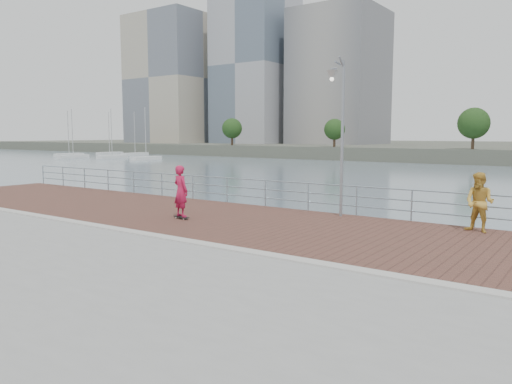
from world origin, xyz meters
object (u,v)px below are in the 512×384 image
Objects in this scene: guardrail at (332,195)px; bystander at (480,203)px; street_lamp at (338,109)px; skateboarder at (181,191)px.

bystander reaches higher than guardrail.
street_lamp is 6.26m from skateboarder.
skateboarder is (-4.36, -3.46, -2.87)m from street_lamp.
guardrail is at bearing -120.02° from skateboarder.
bystander is at bearing -148.20° from skateboarder.
guardrail is 7.13× the size of street_lamp.
guardrail is 3.38m from street_lamp.
street_lamp is at bearing -54.98° from guardrail.
skateboarder is at bearing -130.56° from guardrail.
guardrail is 5.49m from bystander.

